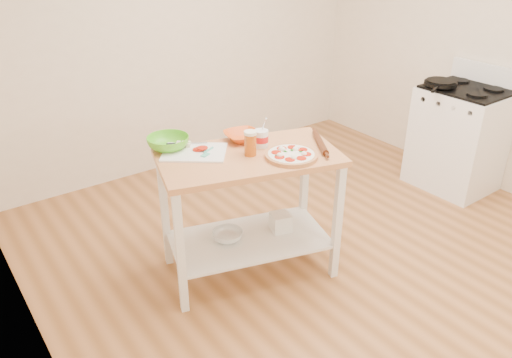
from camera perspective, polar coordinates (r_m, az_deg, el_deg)
The scene contains 15 objects.
room_shell at distance 3.18m, azimuth 11.81°, elevation 10.82°, with size 4.04×4.54×2.74m.
prep_island at distance 3.30m, azimuth -0.81°, elevation -1.17°, with size 1.28×0.93×0.90m.
gas_stove at distance 4.92m, azimuth 22.10°, elevation 4.36°, with size 0.60×0.70×1.11m.
skillet at distance 4.71m, azimuth 20.33°, elevation 10.22°, with size 0.42×0.28×0.03m.
pizza at distance 3.15m, azimuth 4.03°, elevation 2.77°, with size 0.33×0.33×0.05m.
cutting_board at distance 3.24m, azimuth -7.08°, elevation 3.14°, with size 0.50×0.48×0.04m.
spatula at distance 3.19m, azimuth -5.63°, elevation 3.06°, with size 0.14×0.11×0.01m.
knife at distance 3.34m, azimuth -8.56°, elevation 3.99°, with size 0.25×0.14×0.01m.
orange_bowl at distance 3.40m, azimuth -1.60°, elevation 4.92°, with size 0.24×0.24×0.06m, color #DB5216.
green_bowl at distance 3.30m, azimuth -10.01°, elevation 4.09°, with size 0.27×0.27×0.09m, color #58C425.
beer_pint at distance 3.15m, azimuth -0.65°, elevation 4.12°, with size 0.08×0.08×0.16m.
yogurt_tub at distance 3.28m, azimuth 0.59°, elevation 4.66°, with size 0.10×0.10×0.20m.
rolling_pin at distance 3.34m, azimuth 7.35°, elevation 4.15°, with size 0.04×0.04×0.36m, color #522612.
shelf_glass_bowl at distance 3.47m, azimuth -3.26°, elevation -6.49°, with size 0.21×0.21×0.07m, color silver.
shelf_bin at distance 3.56m, azimuth 2.81°, elevation -4.94°, with size 0.13×0.13×0.13m, color white.
Camera 1 is at (-2.28, -2.04, 2.21)m, focal length 35.00 mm.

